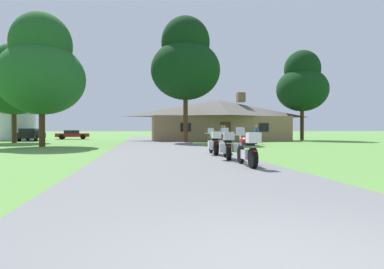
% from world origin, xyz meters
% --- Properties ---
extents(ground_plane, '(500.00, 500.00, 0.00)m').
position_xyz_m(ground_plane, '(0.00, 20.00, 0.00)').
color(ground_plane, '#56893D').
extents(asphalt_driveway, '(6.40, 80.00, 0.06)m').
position_xyz_m(asphalt_driveway, '(0.00, 18.00, 0.03)').
color(asphalt_driveway, slate).
rests_on(asphalt_driveway, ground).
extents(motorcycle_red_nearest_to_camera, '(0.66, 2.08, 1.30)m').
position_xyz_m(motorcycle_red_nearest_to_camera, '(2.14, 7.72, 0.62)').
color(motorcycle_red_nearest_to_camera, black).
rests_on(motorcycle_red_nearest_to_camera, asphalt_driveway).
extents(motorcycle_green_second_in_row, '(0.93, 2.08, 1.30)m').
position_xyz_m(motorcycle_green_second_in_row, '(2.14, 10.29, 0.61)').
color(motorcycle_green_second_in_row, black).
rests_on(motorcycle_green_second_in_row, asphalt_driveway).
extents(motorcycle_green_farthest_in_row, '(0.76, 2.08, 1.30)m').
position_xyz_m(motorcycle_green_farthest_in_row, '(2.16, 12.78, 0.61)').
color(motorcycle_green_farthest_in_row, black).
rests_on(motorcycle_green_farthest_in_row, asphalt_driveway).
extents(stone_lodge, '(16.09, 7.10, 5.62)m').
position_xyz_m(stone_lodge, '(7.36, 33.72, 2.43)').
color(stone_lodge, '#896B4C').
rests_on(stone_lodge, ground).
extents(bystander_red_shirt_near_lodge, '(0.39, 0.46, 1.69)m').
position_xyz_m(bystander_red_shirt_near_lodge, '(6.58, 27.81, 0.95)').
color(bystander_red_shirt_near_lodge, navy).
rests_on(bystander_red_shirt_near_lodge, ground).
extents(bystander_tan_shirt_beside_signpost, '(0.40, 0.44, 1.69)m').
position_xyz_m(bystander_tan_shirt_beside_signpost, '(5.93, 26.37, 0.95)').
color(bystander_tan_shirt_beside_signpost, '#75664C').
rests_on(bystander_tan_shirt_beside_signpost, ground).
extents(bystander_blue_shirt_by_tree, '(0.25, 0.55, 1.69)m').
position_xyz_m(bystander_blue_shirt_by_tree, '(8.59, 24.54, 0.95)').
color(bystander_blue_shirt_by_tree, navy).
rests_on(bystander_blue_shirt_by_tree, ground).
extents(tree_right_of_lodge, '(6.06, 6.06, 10.75)m').
position_xyz_m(tree_right_of_lodge, '(17.55, 33.27, 6.77)').
color(tree_right_of_lodge, '#422D19').
rests_on(tree_right_of_lodge, ground).
extents(tree_by_lodge_front, '(6.69, 6.69, 12.19)m').
position_xyz_m(tree_by_lodge_front, '(2.81, 28.22, 7.80)').
color(tree_by_lodge_front, '#422D19').
rests_on(tree_by_lodge_front, ground).
extents(tree_left_far, '(5.72, 5.72, 9.61)m').
position_xyz_m(tree_left_far, '(-13.69, 30.90, 5.86)').
color(tree_left_far, '#422D19').
rests_on(tree_left_far, ground).
extents(tree_left_near, '(6.34, 6.34, 10.01)m').
position_xyz_m(tree_left_near, '(-8.77, 22.94, 5.85)').
color(tree_left_near, '#422D19').
rests_on(tree_left_near, ground).
extents(metal_silo_distant, '(4.49, 4.49, 7.64)m').
position_xyz_m(metal_silo_distant, '(-17.00, 40.48, 3.83)').
color(metal_silo_distant, '#B2B7BC').
rests_on(metal_silo_distant, ground).
extents(parked_black_suv_far_left, '(2.01, 4.65, 1.40)m').
position_xyz_m(parked_black_suv_far_left, '(-13.74, 35.93, 0.78)').
color(parked_black_suv_far_left, black).
rests_on(parked_black_suv_far_left, ground).
extents(parked_red_sedan_far_left, '(4.41, 2.40, 1.20)m').
position_xyz_m(parked_red_sedan_far_left, '(-10.54, 41.84, 0.64)').
color(parked_red_sedan_far_left, maroon).
rests_on(parked_red_sedan_far_left, ground).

